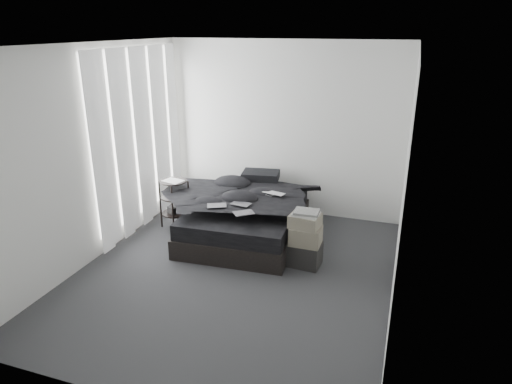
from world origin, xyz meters
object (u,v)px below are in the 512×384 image
(laptop, at_px, (272,190))
(box_lower, at_px, (304,254))
(bed, at_px, (246,227))
(side_stand, at_px, (175,204))

(laptop, distance_m, box_lower, 1.03)
(bed, height_order, laptop, laptop)
(bed, xyz_separation_m, side_stand, (-1.07, -0.06, 0.22))
(bed, height_order, box_lower, box_lower)
(bed, relative_size, side_stand, 2.72)
(side_stand, height_order, box_lower, side_stand)
(side_stand, bearing_deg, box_lower, -13.72)
(bed, distance_m, box_lower, 1.11)
(bed, bearing_deg, box_lower, -33.26)
(laptop, relative_size, side_stand, 0.44)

